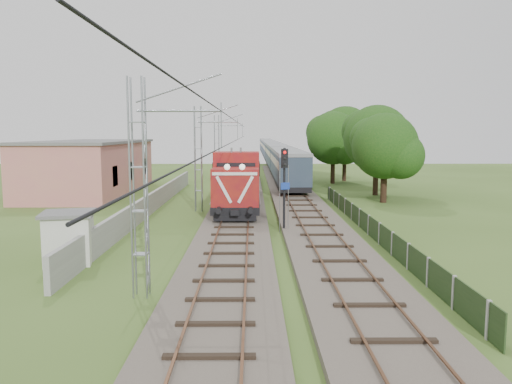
{
  "coord_description": "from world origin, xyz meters",
  "views": [
    {
      "loc": [
        1.1,
        -25.94,
        6.05
      ],
      "look_at": [
        1.35,
        6.08,
        2.2
      ],
      "focal_mm": 35.0,
      "sensor_mm": 36.0,
      "label": 1
    }
  ],
  "objects_px": {
    "coach_rake": "(271,150)",
    "relay_hut": "(69,237)",
    "locomotive": "(239,178)",
    "signal_post": "(284,175)"
  },
  "relations": [
    {
      "from": "locomotive",
      "to": "relay_hut",
      "type": "distance_m",
      "value": 18.88
    },
    {
      "from": "coach_rake",
      "to": "relay_hut",
      "type": "bearing_deg",
      "value": -99.04
    },
    {
      "from": "locomotive",
      "to": "signal_post",
      "type": "height_order",
      "value": "signal_post"
    },
    {
      "from": "coach_rake",
      "to": "relay_hut",
      "type": "distance_m",
      "value": 78.92
    },
    {
      "from": "relay_hut",
      "to": "locomotive",
      "type": "bearing_deg",
      "value": 66.88
    },
    {
      "from": "signal_post",
      "to": "locomotive",
      "type": "bearing_deg",
      "value": 105.83
    },
    {
      "from": "locomotive",
      "to": "signal_post",
      "type": "distance_m",
      "value": 11.12
    },
    {
      "from": "relay_hut",
      "to": "signal_post",
      "type": "bearing_deg",
      "value": 32.74
    },
    {
      "from": "locomotive",
      "to": "coach_rake",
      "type": "distance_m",
      "value": 60.81
    },
    {
      "from": "signal_post",
      "to": "relay_hut",
      "type": "xyz_separation_m",
      "value": [
        -10.42,
        -6.7,
        -2.31
      ]
    }
  ]
}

